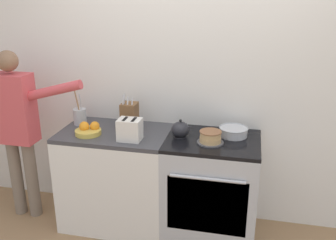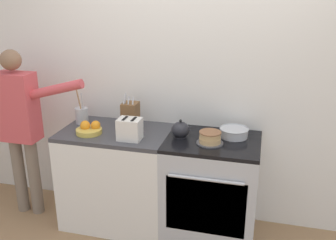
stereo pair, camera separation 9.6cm
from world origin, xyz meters
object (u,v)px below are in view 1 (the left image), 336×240
knife_block (130,116)px  toaster (130,130)px  person_baker (17,122)px  fruit_bowl (89,130)px  mixing_bowl (233,132)px  tea_kettle (181,129)px  utensil_crock (80,116)px  layer_cake (210,137)px  stove_range (211,188)px

knife_block → toaster: size_ratio=1.58×
knife_block → person_baker: bearing=-170.5°
fruit_bowl → mixing_bowl: bearing=10.5°
tea_kettle → fruit_bowl: size_ratio=0.85×
person_baker → tea_kettle: bearing=16.6°
tea_kettle → utensil_crock: 0.94m
tea_kettle → toaster: toaster is taller
utensil_crock → fruit_bowl: utensil_crock is taller
layer_cake → stove_range: bearing=79.5°
mixing_bowl → toaster: (-0.81, -0.27, 0.05)m
layer_cake → mixing_bowl: (0.17, 0.19, -0.01)m
knife_block → mixing_bowl: bearing=1.5°
stove_range → tea_kettle: bearing=179.1°
layer_cake → fruit_bowl: fruit_bowl is taller
knife_block → utensil_crock: 0.47m
stove_range → knife_block: size_ratio=2.81×
toaster → layer_cake: bearing=6.9°
stove_range → mixing_bowl: 0.52m
fruit_bowl → layer_cake: bearing=1.7°
mixing_bowl → utensil_crock: size_ratio=0.74×
tea_kettle → toaster: (-0.39, -0.16, 0.02)m
toaster → tea_kettle: bearing=21.9°
layer_cake → tea_kettle: bearing=163.0°
stove_range → fruit_bowl: 1.15m
layer_cake → person_baker: (-1.71, 0.00, -0.01)m
layer_cake → fruit_bowl: bearing=-178.3°
tea_kettle → utensil_crock: (-0.94, 0.10, 0.01)m
utensil_crock → knife_block: bearing=-1.2°
tea_kettle → toaster: 0.42m
mixing_bowl → utensil_crock: utensil_crock is taller
tea_kettle → fruit_bowl: bearing=-172.0°
fruit_bowl → utensil_crock: bearing=129.9°
layer_cake → mixing_bowl: layer_cake is taller
knife_block → utensil_crock: (-0.47, 0.01, -0.04)m
fruit_bowl → toaster: size_ratio=1.08×
stove_range → knife_block: knife_block is taller
utensil_crock → stove_range: bearing=-4.9°
utensil_crock → toaster: (0.55, -0.25, 0.01)m
toaster → mixing_bowl: bearing=18.3°
stove_range → mixing_bowl: (0.16, 0.12, 0.49)m
knife_block → utensil_crock: bearing=178.8°
stove_range → fruit_bowl: bearing=-174.3°
fruit_bowl → toaster: toaster is taller
stove_range → tea_kettle: (-0.27, 0.00, 0.51)m
tea_kettle → utensil_crock: bearing=174.0°
layer_cake → fruit_bowl: (-1.02, -0.03, -0.01)m
mixing_bowl → fruit_bowl: 1.21m
stove_range → utensil_crock: bearing=175.1°
toaster → person_baker: size_ratio=0.13×
fruit_bowl → toaster: bearing=-7.1°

